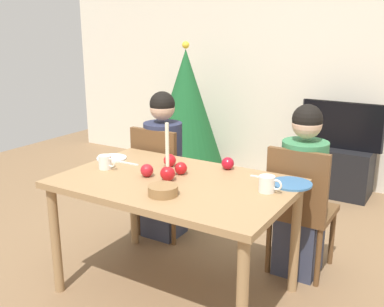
{
  "coord_description": "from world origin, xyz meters",
  "views": [
    {
      "loc": [
        1.41,
        -2.13,
        1.64
      ],
      "look_at": [
        0.0,
        0.2,
        0.87
      ],
      "focal_mm": 41.98,
      "sensor_mm": 36.0,
      "label": 1
    }
  ],
  "objects_px": {
    "apple_near_candle": "(181,168)",
    "apple_by_left_plate": "(147,170)",
    "mug_right": "(267,184)",
    "candle_centerpiece": "(168,169)",
    "mug_left": "(106,162)",
    "apple_by_right_mug": "(170,160)",
    "apple_far_edge": "(228,163)",
    "christmas_tree": "(186,108)",
    "plate_right": "(291,184)",
    "chair_left": "(161,176)",
    "person_left_child": "(163,168)",
    "dining_table": "(175,193)",
    "tv_stand": "(338,171)",
    "chair_right": "(300,204)",
    "plate_left": "(112,158)",
    "person_right_child": "(302,194)",
    "tv": "(342,125)",
    "bowl_walnuts": "(163,190)"
  },
  "relations": [
    {
      "from": "apple_near_candle",
      "to": "apple_by_left_plate",
      "type": "xyz_separation_m",
      "value": [
        -0.15,
        -0.15,
        0.0
      ]
    },
    {
      "from": "mug_right",
      "to": "apple_near_candle",
      "type": "distance_m",
      "value": 0.58
    },
    {
      "from": "candle_centerpiece",
      "to": "apple_by_left_plate",
      "type": "height_order",
      "value": "candle_centerpiece"
    },
    {
      "from": "mug_left",
      "to": "apple_by_right_mug",
      "type": "height_order",
      "value": "mug_left"
    },
    {
      "from": "apple_by_left_plate",
      "to": "apple_by_right_mug",
      "type": "height_order",
      "value": "apple_by_right_mug"
    },
    {
      "from": "mug_left",
      "to": "apple_by_left_plate",
      "type": "xyz_separation_m",
      "value": [
        0.32,
        0.01,
        -0.01
      ]
    },
    {
      "from": "apple_far_edge",
      "to": "apple_near_candle",
      "type": "bearing_deg",
      "value": -130.19
    },
    {
      "from": "christmas_tree",
      "to": "plate_right",
      "type": "distance_m",
      "value": 2.52
    },
    {
      "from": "chair_left",
      "to": "plate_right",
      "type": "distance_m",
      "value": 1.22
    },
    {
      "from": "apple_far_edge",
      "to": "person_left_child",
      "type": "bearing_deg",
      "value": 158.33
    },
    {
      "from": "dining_table",
      "to": "candle_centerpiece",
      "type": "xyz_separation_m",
      "value": [
        -0.04,
        -0.02,
        0.15
      ]
    },
    {
      "from": "tv_stand",
      "to": "candle_centerpiece",
      "type": "bearing_deg",
      "value": -101.59
    },
    {
      "from": "person_left_child",
      "to": "tv_stand",
      "type": "bearing_deg",
      "value": 59.66
    },
    {
      "from": "dining_table",
      "to": "apple_near_candle",
      "type": "xyz_separation_m",
      "value": [
        -0.03,
        0.12,
        0.12
      ]
    },
    {
      "from": "mug_left",
      "to": "apple_near_candle",
      "type": "relative_size",
      "value": 1.61
    },
    {
      "from": "mug_left",
      "to": "mug_right",
      "type": "relative_size",
      "value": 0.95
    },
    {
      "from": "dining_table",
      "to": "chair_right",
      "type": "height_order",
      "value": "chair_right"
    },
    {
      "from": "christmas_tree",
      "to": "apple_by_right_mug",
      "type": "distance_m",
      "value": 2.08
    },
    {
      "from": "tv_stand",
      "to": "plate_left",
      "type": "height_order",
      "value": "plate_left"
    },
    {
      "from": "tv_stand",
      "to": "plate_right",
      "type": "bearing_deg",
      "value": -84.79
    },
    {
      "from": "mug_left",
      "to": "mug_right",
      "type": "height_order",
      "value": "mug_right"
    },
    {
      "from": "plate_left",
      "to": "mug_left",
      "type": "height_order",
      "value": "mug_left"
    },
    {
      "from": "candle_centerpiece",
      "to": "apple_by_left_plate",
      "type": "relative_size",
      "value": 4.41
    },
    {
      "from": "person_left_child",
      "to": "plate_left",
      "type": "distance_m",
      "value": 0.53
    },
    {
      "from": "person_right_child",
      "to": "mug_right",
      "type": "xyz_separation_m",
      "value": [
        -0.04,
        -0.53,
        0.23
      ]
    },
    {
      "from": "apple_near_candle",
      "to": "apple_by_left_plate",
      "type": "relative_size",
      "value": 0.98
    },
    {
      "from": "person_right_child",
      "to": "apple_by_left_plate",
      "type": "bearing_deg",
      "value": -139.24
    },
    {
      "from": "christmas_tree",
      "to": "apple_far_edge",
      "type": "relative_size",
      "value": 18.49
    },
    {
      "from": "tv_stand",
      "to": "christmas_tree",
      "type": "bearing_deg",
      "value": -170.82
    },
    {
      "from": "mug_left",
      "to": "dining_table",
      "type": "bearing_deg",
      "value": 4.46
    },
    {
      "from": "dining_table",
      "to": "plate_right",
      "type": "height_order",
      "value": "plate_right"
    },
    {
      "from": "mug_right",
      "to": "tv",
      "type": "bearing_deg",
      "value": 92.78
    },
    {
      "from": "mug_left",
      "to": "apple_far_edge",
      "type": "relative_size",
      "value": 1.57
    },
    {
      "from": "person_left_child",
      "to": "apple_near_candle",
      "type": "bearing_deg",
      "value": -46.31
    },
    {
      "from": "apple_far_edge",
      "to": "dining_table",
      "type": "bearing_deg",
      "value": -115.55
    },
    {
      "from": "person_left_child",
      "to": "dining_table",
      "type": "bearing_deg",
      "value": -50.37
    },
    {
      "from": "candle_centerpiece",
      "to": "mug_left",
      "type": "xyz_separation_m",
      "value": [
        -0.48,
        -0.02,
        -0.03
      ]
    },
    {
      "from": "tv_stand",
      "to": "christmas_tree",
      "type": "relative_size",
      "value": 0.43
    },
    {
      "from": "chair_left",
      "to": "bowl_walnuts",
      "type": "height_order",
      "value": "chair_left"
    },
    {
      "from": "chair_left",
      "to": "mug_right",
      "type": "height_order",
      "value": "chair_left"
    },
    {
      "from": "person_left_child",
      "to": "christmas_tree",
      "type": "xyz_separation_m",
      "value": [
        -0.66,
        1.4,
        0.21
      ]
    },
    {
      "from": "christmas_tree",
      "to": "mug_right",
      "type": "distance_m",
      "value": 2.6
    },
    {
      "from": "plate_left",
      "to": "mug_right",
      "type": "relative_size",
      "value": 1.54
    },
    {
      "from": "bowl_walnuts",
      "to": "dining_table",
      "type": "bearing_deg",
      "value": 108.36
    },
    {
      "from": "apple_by_right_mug",
      "to": "apple_far_edge",
      "type": "bearing_deg",
      "value": 21.55
    },
    {
      "from": "apple_near_candle",
      "to": "apple_far_edge",
      "type": "xyz_separation_m",
      "value": [
        0.2,
        0.24,
        0.0
      ]
    },
    {
      "from": "person_left_child",
      "to": "person_right_child",
      "type": "xyz_separation_m",
      "value": [
        1.12,
        0.0,
        0.0
      ]
    },
    {
      "from": "dining_table",
      "to": "person_right_child",
      "type": "relative_size",
      "value": 1.19
    },
    {
      "from": "apple_by_left_plate",
      "to": "bowl_walnuts",
      "type": "bearing_deg",
      "value": -38.23
    },
    {
      "from": "candle_centerpiece",
      "to": "bowl_walnuts",
      "type": "relative_size",
      "value": 2.12
    }
  ]
}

